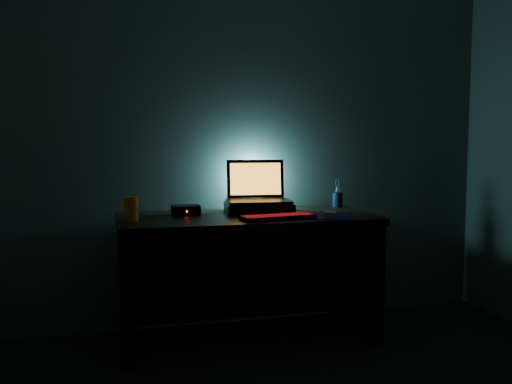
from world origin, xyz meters
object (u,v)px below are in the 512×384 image
Objects in this scene: keyboard at (278,217)px; router at (186,210)px; laptop at (257,192)px; pen_cup at (337,200)px; juice_glass at (131,209)px; mouse at (330,214)px.

router is (-0.47, 0.33, 0.01)m from keyboard.
router is (-0.45, -0.03, -0.09)m from laptop.
router is at bearing -172.92° from pen_cup.
pen_cup reaches higher than keyboard.
laptop reaches higher than juice_glass.
juice_glass is at bearing -158.17° from laptop.
router is (-1.02, -0.13, -0.02)m from pen_cup.
pen_cup is at bearing 30.56° from keyboard.
juice_glass is at bearing -166.88° from pen_cup.
juice_glass reaches higher than mouse.
keyboard is 4.56× the size of pen_cup.
laptop is 4.22× the size of pen_cup.
mouse is 0.79× the size of juice_glass.
keyboard is 0.72m from pen_cup.
juice_glass is 0.38m from router.
pen_cup is (0.55, 0.46, 0.04)m from keyboard.
keyboard is 0.58m from router.
keyboard is at bearing -10.03° from juice_glass.
pen_cup is at bearing 15.92° from laptop.
laptop is at bearing 15.60° from juice_glass.
laptop is 2.41× the size of router.
laptop is at bearing 84.80° from keyboard.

